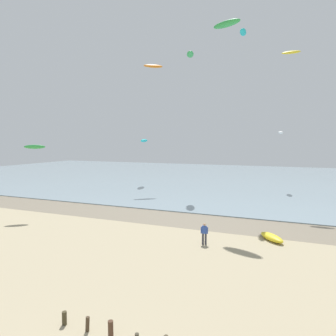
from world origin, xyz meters
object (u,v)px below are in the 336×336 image
(kite_aloft_2, at_px, (291,52))
(kite_aloft_4, at_px, (281,132))
(kite_aloft_5, at_px, (190,54))
(kite_aloft_3, at_px, (153,66))
(kite_aloft_7, at_px, (35,147))
(grounded_kite, at_px, (272,237))
(person_by_waterline, at_px, (204,233))
(kite_aloft_6, at_px, (144,141))
(kite_aloft_1, at_px, (243,32))
(kite_aloft_0, at_px, (227,24))

(kite_aloft_2, relative_size, kite_aloft_4, 0.89)
(kite_aloft_2, distance_m, kite_aloft_5, 15.10)
(kite_aloft_3, height_order, kite_aloft_7, kite_aloft_3)
(grounded_kite, bearing_deg, kite_aloft_5, 175.28)
(person_by_waterline, xyz_separation_m, kite_aloft_6, (-18.97, 27.62, 7.28))
(kite_aloft_1, xyz_separation_m, kite_aloft_2, (5.21, 4.18, -1.72))
(kite_aloft_2, xyz_separation_m, kite_aloft_5, (-14.32, 4.20, 2.33))
(kite_aloft_2, bearing_deg, kite_aloft_4, -83.08)
(grounded_kite, xyz_separation_m, kite_aloft_5, (-13.46, 19.72, 21.00))
(kite_aloft_1, xyz_separation_m, kite_aloft_3, (-16.52, 11.00, 0.12))
(grounded_kite, bearing_deg, kite_aloft_6, -175.00)
(kite_aloft_5, distance_m, kite_aloft_6, 17.41)
(person_by_waterline, height_order, kite_aloft_5, kite_aloft_5)
(person_by_waterline, height_order, kite_aloft_3, kite_aloft_3)
(person_by_waterline, distance_m, kite_aloft_4, 31.64)
(person_by_waterline, bearing_deg, kite_aloft_2, 72.78)
(grounded_kite, distance_m, kite_aloft_7, 25.36)
(grounded_kite, distance_m, kite_aloft_5, 31.80)
(kite_aloft_7, bearing_deg, grounded_kite, -33.66)
(kite_aloft_0, height_order, kite_aloft_7, kite_aloft_0)
(kite_aloft_3, relative_size, kite_aloft_6, 0.95)
(person_by_waterline, height_order, kite_aloft_2, kite_aloft_2)
(kite_aloft_0, xyz_separation_m, kite_aloft_1, (1.01, 4.55, 0.51))
(kite_aloft_4, xyz_separation_m, kite_aloft_5, (-13.07, -7.44, 11.76))
(person_by_waterline, bearing_deg, kite_aloft_3, 122.31)
(kite_aloft_2, relative_size, kite_aloft_3, 0.68)
(kite_aloft_0, height_order, kite_aloft_5, kite_aloft_5)
(grounded_kite, distance_m, kite_aloft_0, 21.69)
(kite_aloft_3, height_order, kite_aloft_4, kite_aloft_3)
(person_by_waterline, bearing_deg, kite_aloft_1, 87.93)
(kite_aloft_0, xyz_separation_m, kite_aloft_4, (4.98, 20.37, -10.65))
(kite_aloft_4, bearing_deg, kite_aloft_2, 179.93)
(kite_aloft_5, bearing_deg, kite_aloft_4, -78.34)
(person_by_waterline, relative_size, kite_aloft_7, 0.79)
(kite_aloft_3, bearing_deg, kite_aloft_2, -53.69)
(kite_aloft_1, relative_size, kite_aloft_7, 1.03)
(kite_aloft_6, bearing_deg, kite_aloft_2, 53.03)
(person_by_waterline, xyz_separation_m, kite_aloft_2, (5.73, 18.48, 18.02))
(person_by_waterline, distance_m, grounded_kite, 5.73)
(kite_aloft_0, bearing_deg, kite_aloft_4, 98.84)
(person_by_waterline, xyz_separation_m, grounded_kite, (4.86, 2.97, -0.65))
(kite_aloft_1, bearing_deg, kite_aloft_2, -51.47)
(kite_aloft_1, relative_size, kite_aloft_6, 0.65)
(kite_aloft_0, distance_m, kite_aloft_3, 21.97)
(kite_aloft_3, bearing_deg, kite_aloft_5, -55.73)
(person_by_waterline, relative_size, grounded_kite, 0.65)
(kite_aloft_2, height_order, kite_aloft_7, kite_aloft_2)
(kite_aloft_1, height_order, kite_aloft_5, kite_aloft_5)
(grounded_kite, distance_m, kite_aloft_4, 28.69)
(kite_aloft_2, distance_m, kite_aloft_6, 28.44)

